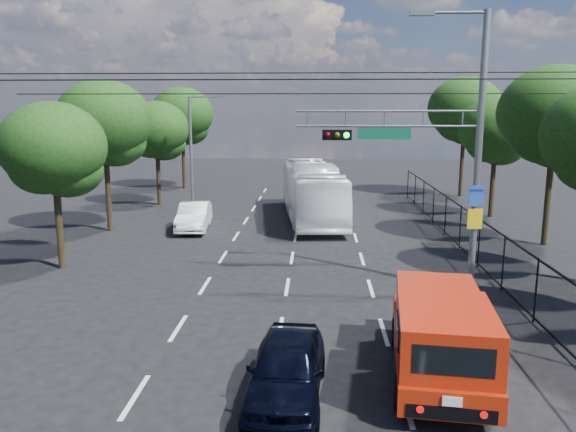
# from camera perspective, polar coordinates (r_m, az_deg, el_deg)

# --- Properties ---
(ground) EXTENTS (120.00, 120.00, 0.00)m
(ground) POSITION_cam_1_polar(r_m,az_deg,el_deg) (13.06, -1.99, -18.20)
(ground) COLOR black
(ground) RESTS_ON ground
(lane_markings) EXTENTS (6.12, 38.00, 0.01)m
(lane_markings) POSITION_cam_1_polar(r_m,az_deg,el_deg) (26.17, 0.60, -3.12)
(lane_markings) COLOR beige
(lane_markings) RESTS_ON ground
(signal_mast) EXTENTS (6.43, 0.39, 9.50)m
(signal_mast) POSITION_cam_1_polar(r_m,az_deg,el_deg) (19.85, 15.46, 7.32)
(signal_mast) COLOR slate
(signal_mast) RESTS_ON ground
(streetlight_left) EXTENTS (2.09, 0.22, 7.08)m
(streetlight_left) POSITION_cam_1_polar(r_m,az_deg,el_deg) (34.25, -9.55, 6.73)
(streetlight_left) COLOR slate
(streetlight_left) RESTS_ON ground
(utility_wires) EXTENTS (22.00, 5.04, 0.74)m
(utility_wires) POSITION_cam_1_polar(r_m,az_deg,el_deg) (20.24, 0.04, 13.41)
(utility_wires) COLOR black
(utility_wires) RESTS_ON ground
(fence_right) EXTENTS (0.06, 34.03, 2.00)m
(fence_right) POSITION_cam_1_polar(r_m,az_deg,el_deg) (25.02, 18.11, -1.91)
(fence_right) COLOR black
(fence_right) RESTS_ON ground
(tree_right_c) EXTENTS (5.10, 5.10, 8.29)m
(tree_right_c) POSITION_cam_1_polar(r_m,az_deg,el_deg) (28.52, 25.47, 8.63)
(tree_right_c) COLOR black
(tree_right_c) RESTS_ON ground
(tree_right_d) EXTENTS (4.32, 4.32, 7.02)m
(tree_right_d) POSITION_cam_1_polar(r_m,az_deg,el_deg) (35.01, 20.39, 7.79)
(tree_right_d) COLOR black
(tree_right_d) RESTS_ON ground
(tree_right_e) EXTENTS (5.28, 5.28, 8.58)m
(tree_right_e) POSITION_cam_1_polar(r_m,az_deg,el_deg) (42.73, 17.54, 9.86)
(tree_right_e) COLOR black
(tree_right_e) RESTS_ON ground
(tree_left_b) EXTENTS (4.08, 4.08, 6.63)m
(tree_left_b) POSITION_cam_1_polar(r_m,az_deg,el_deg) (23.76, -22.64, 5.81)
(tree_left_b) COLOR black
(tree_left_b) RESTS_ON ground
(tree_left_c) EXTENTS (4.80, 4.80, 7.80)m
(tree_left_c) POSITION_cam_1_polar(r_m,az_deg,el_deg) (30.38, -18.12, 8.58)
(tree_left_c) COLOR black
(tree_left_c) RESTS_ON ground
(tree_left_d) EXTENTS (4.20, 4.20, 6.83)m
(tree_left_d) POSITION_cam_1_polar(r_m,az_deg,el_deg) (37.88, -13.17, 8.16)
(tree_left_d) COLOR black
(tree_left_d) RESTS_ON ground
(tree_left_e) EXTENTS (4.92, 4.92, 7.99)m
(tree_left_e) POSITION_cam_1_polar(r_m,az_deg,el_deg) (45.64, -10.68, 9.70)
(tree_left_e) COLOR black
(tree_left_e) RESTS_ON ground
(red_pickup) EXTENTS (2.67, 5.84, 2.11)m
(red_pickup) POSITION_cam_1_polar(r_m,az_deg,el_deg) (14.00, 15.17, -11.41)
(red_pickup) COLOR black
(red_pickup) RESTS_ON ground
(navy_hatchback) EXTENTS (1.85, 4.14, 1.38)m
(navy_hatchback) POSITION_cam_1_polar(r_m,az_deg,el_deg) (12.85, -0.16, -15.23)
(navy_hatchback) COLOR black
(navy_hatchback) RESTS_ON ground
(white_bus) EXTENTS (3.98, 11.83, 3.23)m
(white_bus) POSITION_cam_1_polar(r_m,az_deg,el_deg) (32.50, 2.47, 2.53)
(white_bus) COLOR white
(white_bus) RESTS_ON ground
(white_van) EXTENTS (1.86, 4.42, 1.42)m
(white_van) POSITION_cam_1_polar(r_m,az_deg,el_deg) (30.12, -9.53, -0.03)
(white_van) COLOR silver
(white_van) RESTS_ON ground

